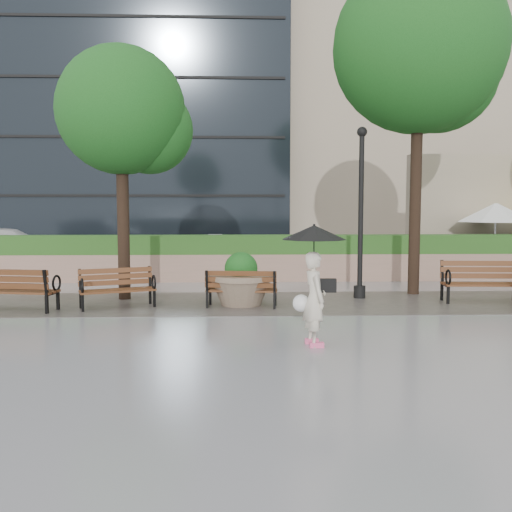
{
  "coord_description": "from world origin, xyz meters",
  "views": [
    {
      "loc": [
        -1.55,
        -9.86,
        2.2
      ],
      "look_at": [
        -1.1,
        2.76,
        1.1
      ],
      "focal_mm": 40.0,
      "sensor_mm": 36.0,
      "label": 1
    }
  ],
  "objects_px": {
    "bench_2": "(242,296)",
    "car_left": "(8,249)",
    "planter_left": "(241,284)",
    "lamppost": "(361,224)",
    "bench_3": "(482,290)",
    "pedestrian": "(314,273)",
    "bench_1": "(118,296)",
    "bench_0": "(16,298)",
    "car_right": "(223,252)"
  },
  "relations": [
    {
      "from": "bench_1",
      "to": "car_left",
      "type": "bearing_deg",
      "value": 104.41
    },
    {
      "from": "bench_0",
      "to": "car_right",
      "type": "xyz_separation_m",
      "value": [
        4.16,
        7.71,
        0.34
      ]
    },
    {
      "from": "bench_1",
      "to": "planter_left",
      "type": "height_order",
      "value": "planter_left"
    },
    {
      "from": "car_left",
      "to": "pedestrian",
      "type": "bearing_deg",
      "value": -152.87
    },
    {
      "from": "pedestrian",
      "to": "lamppost",
      "type": "bearing_deg",
      "value": -31.17
    },
    {
      "from": "planter_left",
      "to": "lamppost",
      "type": "relative_size",
      "value": 0.35
    },
    {
      "from": "bench_3",
      "to": "car_left",
      "type": "distance_m",
      "value": 15.33
    },
    {
      "from": "pedestrian",
      "to": "planter_left",
      "type": "bearing_deg",
      "value": 6.39
    },
    {
      "from": "bench_0",
      "to": "bench_2",
      "type": "bearing_deg",
      "value": -166.3
    },
    {
      "from": "bench_3",
      "to": "pedestrian",
      "type": "relative_size",
      "value": 0.95
    },
    {
      "from": "bench_1",
      "to": "car_right",
      "type": "bearing_deg",
      "value": 53.69
    },
    {
      "from": "bench_3",
      "to": "bench_1",
      "type": "bearing_deg",
      "value": -173.29
    },
    {
      "from": "planter_left",
      "to": "car_left",
      "type": "height_order",
      "value": "car_left"
    },
    {
      "from": "bench_1",
      "to": "bench_3",
      "type": "relative_size",
      "value": 0.94
    },
    {
      "from": "bench_2",
      "to": "car_left",
      "type": "distance_m",
      "value": 11.09
    },
    {
      "from": "bench_0",
      "to": "bench_1",
      "type": "relative_size",
      "value": 1.05
    },
    {
      "from": "pedestrian",
      "to": "car_right",
      "type": "bearing_deg",
      "value": -1.54
    },
    {
      "from": "bench_2",
      "to": "car_left",
      "type": "bearing_deg",
      "value": -37.1
    },
    {
      "from": "car_left",
      "to": "planter_left",
      "type": "bearing_deg",
      "value": -145.0
    },
    {
      "from": "planter_left",
      "to": "pedestrian",
      "type": "relative_size",
      "value": 0.75
    },
    {
      "from": "bench_0",
      "to": "planter_left",
      "type": "bearing_deg",
      "value": -163.0
    },
    {
      "from": "bench_2",
      "to": "planter_left",
      "type": "xyz_separation_m",
      "value": [
        -0.01,
        0.27,
        0.22
      ]
    },
    {
      "from": "pedestrian",
      "to": "bench_3",
      "type": "bearing_deg",
      "value": -59.16
    },
    {
      "from": "bench_2",
      "to": "pedestrian",
      "type": "height_order",
      "value": "pedestrian"
    },
    {
      "from": "bench_2",
      "to": "planter_left",
      "type": "distance_m",
      "value": 0.35
    },
    {
      "from": "lamppost",
      "to": "pedestrian",
      "type": "relative_size",
      "value": 2.14
    },
    {
      "from": "car_left",
      "to": "bench_3",
      "type": "bearing_deg",
      "value": -130.47
    },
    {
      "from": "bench_1",
      "to": "bench_2",
      "type": "height_order",
      "value": "bench_1"
    },
    {
      "from": "planter_left",
      "to": "lamppost",
      "type": "xyz_separation_m",
      "value": [
        2.85,
        0.87,
        1.32
      ]
    },
    {
      "from": "bench_3",
      "to": "pedestrian",
      "type": "xyz_separation_m",
      "value": [
        -4.39,
        -3.85,
        0.88
      ]
    },
    {
      "from": "planter_left",
      "to": "lamppost",
      "type": "bearing_deg",
      "value": 17.03
    },
    {
      "from": "bench_3",
      "to": "planter_left",
      "type": "relative_size",
      "value": 1.27
    },
    {
      "from": "bench_2",
      "to": "bench_3",
      "type": "bearing_deg",
      "value": -169.03
    },
    {
      "from": "bench_2",
      "to": "bench_0",
      "type": "bearing_deg",
      "value": 9.95
    },
    {
      "from": "bench_1",
      "to": "pedestrian",
      "type": "bearing_deg",
      "value": -62.63
    },
    {
      "from": "bench_0",
      "to": "planter_left",
      "type": "height_order",
      "value": "planter_left"
    },
    {
      "from": "planter_left",
      "to": "car_right",
      "type": "distance_m",
      "value": 7.18
    },
    {
      "from": "bench_3",
      "to": "pedestrian",
      "type": "distance_m",
      "value": 5.91
    },
    {
      "from": "pedestrian",
      "to": "bench_0",
      "type": "bearing_deg",
      "value": 51.3
    },
    {
      "from": "car_left",
      "to": "bench_2",
      "type": "bearing_deg",
      "value": -146.01
    },
    {
      "from": "bench_2",
      "to": "pedestrian",
      "type": "relative_size",
      "value": 0.84
    },
    {
      "from": "bench_2",
      "to": "car_right",
      "type": "relative_size",
      "value": 0.43
    },
    {
      "from": "bench_2",
      "to": "pedestrian",
      "type": "bearing_deg",
      "value": 114.51
    },
    {
      "from": "lamppost",
      "to": "pedestrian",
      "type": "xyz_separation_m",
      "value": [
        -1.74,
        -4.58,
        -0.63
      ]
    },
    {
      "from": "lamppost",
      "to": "car_right",
      "type": "relative_size",
      "value": 1.1
    },
    {
      "from": "bench_2",
      "to": "planter_left",
      "type": "bearing_deg",
      "value": -81.55
    },
    {
      "from": "car_left",
      "to": "car_right",
      "type": "distance_m",
      "value": 7.43
    },
    {
      "from": "bench_0",
      "to": "lamppost",
      "type": "height_order",
      "value": "lamppost"
    },
    {
      "from": "pedestrian",
      "to": "bench_1",
      "type": "bearing_deg",
      "value": 37.41
    },
    {
      "from": "lamppost",
      "to": "bench_3",
      "type": "bearing_deg",
      "value": -15.31
    }
  ]
}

